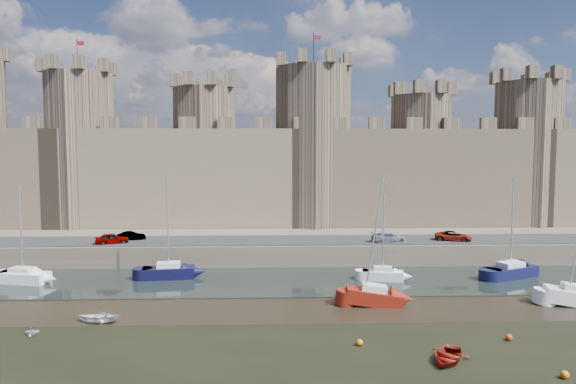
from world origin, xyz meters
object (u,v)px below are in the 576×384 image
(sailboat_2, at_px, (383,274))
(sailboat_0, at_px, (23,276))
(sailboat_1, at_px, (169,271))
(car_1, at_px, (131,236))
(car_0, at_px, (112,239))
(car_2, at_px, (389,237))
(sailboat_3, at_px, (511,270))
(sailboat_4, at_px, (374,296))
(car_3, at_px, (453,236))

(sailboat_2, bearing_deg, sailboat_0, -169.05)
(sailboat_1, bearing_deg, car_1, 117.57)
(car_0, distance_m, sailboat_0, 10.71)
(car_2, distance_m, sailboat_0, 40.13)
(sailboat_1, bearing_deg, sailboat_3, -8.01)
(car_0, relative_size, sailboat_1, 0.35)
(car_0, height_order, car_1, car_0)
(car_2, xyz_separation_m, sailboat_3, (11.27, -7.65, -2.29))
(car_0, distance_m, sailboat_4, 32.28)
(car_2, xyz_separation_m, sailboat_0, (-39.20, -8.30, -2.32))
(car_2, distance_m, sailboat_4, 17.64)
(sailboat_3, bearing_deg, sailboat_0, 156.31)
(car_2, bearing_deg, car_3, -94.77)
(sailboat_0, relative_size, sailboat_4, 0.86)
(car_3, bearing_deg, sailboat_2, 148.77)
(sailboat_0, relative_size, sailboat_3, 0.94)
(car_0, relative_size, car_1, 1.12)
(car_3, bearing_deg, sailboat_3, -140.03)
(car_3, xyz_separation_m, sailboat_4, (-13.12, -17.26, -2.29))
(sailboat_1, distance_m, sailboat_3, 36.05)
(sailboat_1, height_order, sailboat_4, sailboat_4)
(car_1, xyz_separation_m, sailboat_2, (28.56, -10.73, -2.31))
(car_0, relative_size, sailboat_0, 0.39)
(sailboat_0, xyz_separation_m, sailboat_1, (14.43, 1.35, 0.06))
(car_2, bearing_deg, sailboat_2, 154.93)
(sailboat_0, height_order, sailboat_1, sailboat_1)
(car_0, xyz_separation_m, car_3, (40.70, 0.65, -0.04))
(car_1, bearing_deg, sailboat_4, -143.21)
(sailboat_0, distance_m, sailboat_1, 14.49)
(car_2, distance_m, sailboat_3, 13.81)
(car_0, relative_size, car_2, 0.92)
(car_0, height_order, car_2, car_0)
(car_2, xyz_separation_m, car_3, (8.01, 0.52, 0.01))
(car_3, distance_m, sailboat_0, 48.08)
(car_3, distance_m, sailboat_2, 14.07)
(sailboat_3, bearing_deg, sailboat_1, 154.46)
(sailboat_2, height_order, sailboat_4, sailboat_4)
(car_1, bearing_deg, car_2, -111.19)
(sailboat_1, bearing_deg, car_0, 132.32)
(sailboat_0, bearing_deg, car_2, 24.39)
(sailboat_0, xyz_separation_m, sailboat_3, (50.47, 0.66, 0.03))
(car_1, height_order, car_3, car_3)
(car_1, xyz_separation_m, sailboat_3, (42.35, -9.88, -2.25))
(car_1, xyz_separation_m, car_2, (31.09, -2.23, 0.04))
(car_2, height_order, sailboat_1, sailboat_1)
(car_2, bearing_deg, sailboat_0, 93.46)
(car_1, xyz_separation_m, sailboat_4, (25.98, -18.97, -2.24))
(car_1, bearing_deg, sailboat_3, -120.21)
(sailboat_0, bearing_deg, car_0, 63.92)
(sailboat_4, bearing_deg, car_3, 57.32)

